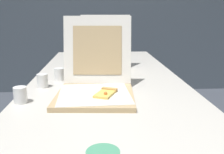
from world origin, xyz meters
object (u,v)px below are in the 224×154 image
(pizza_box_middle, at_px, (102,64))
(cup_white_near_left, at_px, (20,95))
(table, at_px, (107,87))
(pizza_box_front, at_px, (96,85))
(cup_white_mid, at_px, (59,74))
(cup_white_near_center, at_px, (42,81))

(pizza_box_middle, xyz_separation_m, cup_white_near_left, (-0.38, -0.59, -0.02))
(table, bearing_deg, pizza_box_middle, 95.98)
(table, height_order, pizza_box_front, pizza_box_front)
(table, height_order, cup_white_mid, cup_white_mid)
(cup_white_near_left, relative_size, cup_white_near_center, 1.00)
(pizza_box_middle, bearing_deg, pizza_box_front, -87.97)
(cup_white_mid, xyz_separation_m, cup_white_near_center, (-0.07, -0.14, 0.00))
(table, relative_size, pizza_box_middle, 4.74)
(table, distance_m, pizza_box_front, 0.31)
(pizza_box_front, xyz_separation_m, cup_white_near_center, (-0.29, 0.15, -0.02))
(table, distance_m, cup_white_mid, 0.29)
(pizza_box_front, xyz_separation_m, pizza_box_middle, (0.04, 0.50, 0.00))
(cup_white_near_left, bearing_deg, table, 43.05)
(cup_white_near_center, bearing_deg, cup_white_near_left, -101.36)
(pizza_box_middle, bearing_deg, cup_white_mid, -134.24)
(cup_white_near_left, bearing_deg, cup_white_near_center, 78.64)
(pizza_box_middle, bearing_deg, cup_white_near_center, -126.16)
(table, bearing_deg, cup_white_near_left, -136.95)
(pizza_box_middle, distance_m, cup_white_near_center, 0.48)
(table, height_order, cup_white_near_left, cup_white_near_left)
(cup_white_near_left, height_order, cup_white_near_center, same)
(table, distance_m, pizza_box_middle, 0.24)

